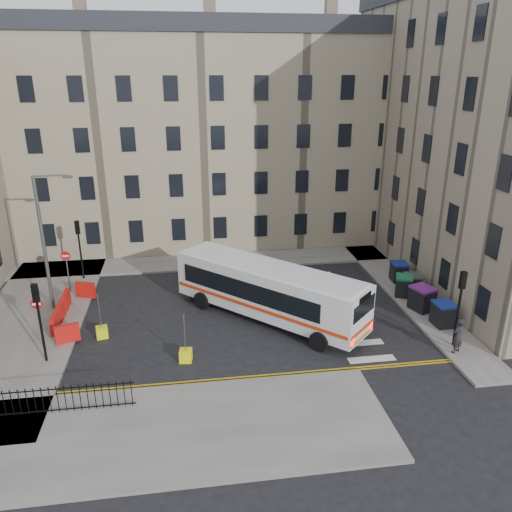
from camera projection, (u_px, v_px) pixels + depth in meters
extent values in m
plane|color=black|center=(272.00, 311.00, 29.96)|extent=(120.00, 120.00, 0.00)
cube|color=slate|center=(172.00, 264.00, 37.08)|extent=(36.00, 3.20, 0.15)
cube|color=slate|center=(389.00, 276.00, 34.87)|extent=(2.40, 26.00, 0.15)
cube|color=slate|center=(32.00, 318.00, 28.95)|extent=(6.00, 22.00, 0.15)
cube|color=slate|center=(142.00, 434.00, 19.70)|extent=(20.00, 6.00, 0.15)
cube|color=gray|center=(155.00, 143.00, 40.58)|extent=(38.00, 10.50, 16.00)
cube|color=black|center=(147.00, 27.00, 37.58)|extent=(38.30, 10.80, 1.20)
cylinder|color=black|center=(457.00, 317.00, 25.42)|extent=(0.12, 0.12, 3.20)
cube|color=black|center=(463.00, 280.00, 24.71)|extent=(0.28, 0.22, 0.90)
cylinder|color=black|center=(81.00, 256.00, 33.73)|extent=(0.12, 0.12, 3.20)
cube|color=black|center=(77.00, 227.00, 33.02)|extent=(0.28, 0.22, 0.90)
cylinder|color=black|center=(42.00, 332.00, 24.00)|extent=(0.12, 0.12, 3.20)
cube|color=black|center=(35.00, 293.00, 23.28)|extent=(0.28, 0.22, 0.90)
cylinder|color=#595B5E|center=(44.00, 245.00, 28.59)|extent=(0.20, 0.20, 8.00)
cube|color=#595B5E|center=(33.00, 175.00, 27.17)|extent=(0.50, 0.22, 0.14)
cylinder|color=#595B5E|center=(68.00, 273.00, 31.95)|extent=(0.08, 0.08, 2.40)
cube|color=red|center=(65.00, 251.00, 31.43)|extent=(0.60, 0.04, 0.60)
cylinder|color=#595B5E|center=(40.00, 325.00, 25.46)|extent=(0.08, 0.08, 2.40)
cube|color=red|center=(36.00, 298.00, 24.94)|extent=(0.60, 0.04, 0.60)
cube|color=red|center=(55.00, 323.00, 27.14)|extent=(0.25, 1.25, 1.00)
cube|color=red|center=(61.00, 311.00, 28.53)|extent=(0.25, 1.25, 1.00)
cube|color=red|center=(66.00, 300.00, 29.92)|extent=(0.25, 1.25, 1.00)
cube|color=red|center=(86.00, 290.00, 31.25)|extent=(1.26, 0.66, 1.00)
cube|color=red|center=(67.00, 334.00, 26.06)|extent=(1.26, 0.66, 1.00)
cube|color=black|center=(37.00, 391.00, 20.38)|extent=(7.80, 0.04, 0.04)
cube|color=black|center=(41.00, 411.00, 20.73)|extent=(7.80, 0.04, 0.04)
cube|color=silver|center=(268.00, 289.00, 28.39)|extent=(10.18, 10.22, 2.67)
cube|color=black|center=(246.00, 291.00, 27.61)|extent=(6.67, 6.71, 1.07)
cube|color=black|center=(274.00, 276.00, 29.63)|extent=(6.67, 6.71, 1.07)
cube|color=black|center=(193.00, 262.00, 31.60)|extent=(1.71, 1.70, 1.18)
cube|color=black|center=(364.00, 308.00, 24.90)|extent=(1.71, 1.70, 0.85)
cube|color=red|center=(254.00, 308.00, 27.60)|extent=(8.16, 8.22, 0.19)
cube|color=red|center=(281.00, 291.00, 29.63)|extent=(8.16, 8.22, 0.19)
cube|color=#FF0C0C|center=(353.00, 342.00, 24.60)|extent=(0.20, 0.20, 0.43)
cube|color=#FF0C0C|center=(371.00, 326.00, 26.20)|extent=(0.20, 0.20, 0.43)
cylinder|color=black|center=(202.00, 300.00, 30.08)|extent=(0.97, 0.97, 1.07)
cylinder|color=black|center=(230.00, 286.00, 32.08)|extent=(0.97, 0.97, 1.07)
cylinder|color=black|center=(319.00, 342.00, 25.52)|extent=(0.97, 0.97, 1.07)
cylinder|color=black|center=(343.00, 322.00, 27.52)|extent=(0.97, 0.97, 1.07)
cube|color=black|center=(443.00, 315.00, 27.80)|extent=(1.06, 1.21, 1.21)
cube|color=navy|center=(445.00, 304.00, 27.57)|extent=(1.11, 1.26, 0.13)
cube|color=black|center=(422.00, 299.00, 29.60)|extent=(1.44, 1.54, 1.31)
cube|color=#681F74|center=(423.00, 288.00, 29.34)|extent=(1.51, 1.61, 0.14)
cube|color=black|center=(403.00, 287.00, 31.51)|extent=(1.34, 1.41, 1.17)
cube|color=#176838|center=(404.00, 277.00, 31.28)|extent=(1.40, 1.48, 0.12)
cube|color=black|center=(412.00, 285.00, 31.75)|extent=(1.11, 1.24, 1.16)
cube|color=#343436|center=(413.00, 276.00, 31.52)|extent=(1.17, 1.30, 0.12)
cube|color=black|center=(399.00, 273.00, 33.70)|extent=(1.05, 1.18, 1.16)
cube|color=navy|center=(400.00, 264.00, 33.47)|extent=(1.10, 1.24, 0.12)
imported|color=black|center=(458.00, 336.00, 24.96)|extent=(0.82, 0.73, 1.89)
cube|color=#FFF30E|center=(186.00, 355.00, 24.70)|extent=(0.67, 0.67, 0.60)
cube|color=#EAEB0D|center=(102.00, 332.00, 26.90)|extent=(0.71, 0.71, 0.60)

